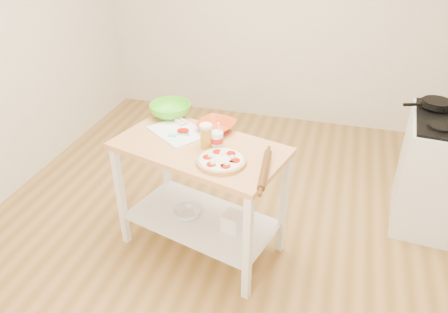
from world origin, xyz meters
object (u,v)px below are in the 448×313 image
object	(u,v)px
spatula	(178,135)
yogurt_tub	(217,139)
skillet	(436,104)
pizza	(221,160)
green_bowl	(170,110)
cutting_board	(178,131)
prep_island	(200,176)
rolling_pin	(265,170)
shelf_glass_bowl	(187,213)
gas_stove	(443,173)
shelf_bin	(233,222)
knife	(170,117)
beer_pint	(206,136)
orange_bowl	(216,126)

from	to	relation	value
spatula	yogurt_tub	world-z (taller)	yogurt_tub
skillet	yogurt_tub	distance (m)	1.80
pizza	green_bowl	distance (m)	0.80
cutting_board	green_bowl	world-z (taller)	green_bowl
prep_island	cutting_board	bearing A→B (deg)	144.13
spatula	rolling_pin	distance (m)	0.75
pizza	yogurt_tub	distance (m)	0.22
skillet	cutting_board	distance (m)	2.02
spatula	shelf_glass_bowl	bearing A→B (deg)	-56.48
green_bowl	cutting_board	bearing A→B (deg)	-56.53
gas_stove	rolling_pin	size ratio (longest dim) A/B	2.63
prep_island	yogurt_tub	size ratio (longest dim) A/B	6.76
yogurt_tub	prep_island	bearing A→B (deg)	-166.26
rolling_pin	pizza	bearing A→B (deg)	171.11
prep_island	spatula	bearing A→B (deg)	156.17
shelf_bin	knife	bearing A→B (deg)	147.65
spatula	shelf_glass_bowl	xyz separation A→B (m)	(0.07, -0.09, -0.62)
green_bowl	shelf_glass_bowl	world-z (taller)	green_bowl
pizza	green_bowl	size ratio (longest dim) A/B	1.02
skillet	cutting_board	xyz separation A→B (m)	(-1.83, -0.87, -0.07)
shelf_bin	skillet	bearing A→B (deg)	38.20
shelf_glass_bowl	beer_pint	bearing A→B (deg)	0.82
prep_island	green_bowl	xyz separation A→B (m)	(-0.37, 0.39, 0.30)
pizza	cutting_board	size ratio (longest dim) A/B	0.65
shelf_glass_bowl	rolling_pin	bearing A→B (deg)	-18.64
rolling_pin	shelf_glass_bowl	xyz separation A→B (m)	(-0.61, 0.21, -0.63)
cutting_board	rolling_pin	distance (m)	0.80
prep_island	beer_pint	size ratio (longest dim) A/B	7.62
cutting_board	orange_bowl	xyz separation A→B (m)	(0.26, 0.11, 0.02)
spatula	gas_stove	bearing A→B (deg)	15.11
pizza	spatula	world-z (taller)	pizza
green_bowl	shelf_bin	distance (m)	0.99
orange_bowl	spatula	bearing A→B (deg)	-142.58
skillet	beer_pint	world-z (taller)	beer_pint
shelf_glass_bowl	skillet	bearing A→B (deg)	30.63
beer_pint	rolling_pin	bearing A→B (deg)	-25.12
shelf_glass_bowl	cutting_board	bearing A→B (deg)	121.42
green_bowl	yogurt_tub	xyz separation A→B (m)	(0.49, -0.36, 0.00)
pizza	beer_pint	bearing A→B (deg)	133.45
shelf_glass_bowl	pizza	bearing A→B (deg)	-26.61
spatula	green_bowl	distance (m)	0.36
skillet	pizza	xyz separation A→B (m)	(-1.41, -1.19, -0.06)
prep_island	cutting_board	world-z (taller)	cutting_board
shelf_glass_bowl	knife	bearing A→B (deg)	124.32
shelf_bin	shelf_glass_bowl	bearing A→B (deg)	173.32
green_bowl	rolling_pin	world-z (taller)	green_bowl
skillet	knife	bearing A→B (deg)	178.71
pizza	yogurt_tub	size ratio (longest dim) A/B	1.69
prep_island	shelf_bin	distance (m)	0.42
yogurt_tub	orange_bowl	bearing A→B (deg)	107.60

